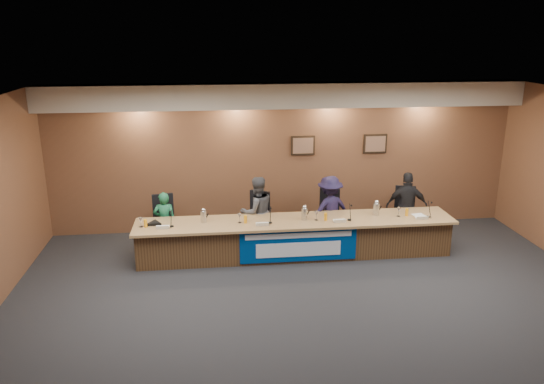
{
  "coord_description": "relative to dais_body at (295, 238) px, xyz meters",
  "views": [
    {
      "loc": [
        -1.54,
        -7.06,
        4.23
      ],
      "look_at": [
        -0.43,
        2.57,
        1.26
      ],
      "focal_mm": 35.0,
      "sensor_mm": 36.0,
      "label": 1
    }
  ],
  "objects": [
    {
      "name": "floor",
      "position": [
        0.0,
        -2.4,
        -0.35
      ],
      "size": [
        10.0,
        10.0,
        0.0
      ],
      "primitive_type": "plane",
      "color": "black",
      "rests_on": "ground"
    },
    {
      "name": "ceiling",
      "position": [
        0.0,
        -2.4,
        2.85
      ],
      "size": [
        10.0,
        8.0,
        0.04
      ],
      "primitive_type": "cube",
      "color": "silver",
      "rests_on": "wall_back"
    },
    {
      "name": "wall_back",
      "position": [
        0.0,
        1.6,
        1.25
      ],
      "size": [
        10.0,
        0.04,
        3.2
      ],
      "primitive_type": "cube",
      "color": "brown",
      "rests_on": "floor"
    },
    {
      "name": "soffit",
      "position": [
        0.0,
        1.35,
        2.6
      ],
      "size": [
        10.0,
        0.5,
        0.5
      ],
      "primitive_type": "cube",
      "color": "beige",
      "rests_on": "wall_back"
    },
    {
      "name": "dais_body",
      "position": [
        0.0,
        0.0,
        0.0
      ],
      "size": [
        6.0,
        0.8,
        0.7
      ],
      "primitive_type": "cube",
      "color": "#4C311B",
      "rests_on": "floor"
    },
    {
      "name": "dais_top",
      "position": [
        0.0,
        -0.05,
        0.38
      ],
      "size": [
        6.1,
        0.95,
        0.05
      ],
      "primitive_type": "cube",
      "color": "#987246",
      "rests_on": "dais_body"
    },
    {
      "name": "banner",
      "position": [
        0.0,
        -0.41,
        0.03
      ],
      "size": [
        2.2,
        0.02,
        0.65
      ],
      "primitive_type": "cube",
      "color": "navy",
      "rests_on": "dais_body"
    },
    {
      "name": "banner_text_upper",
      "position": [
        0.0,
        -0.43,
        0.23
      ],
      "size": [
        2.0,
        0.01,
        0.1
      ],
      "primitive_type": "cube",
      "color": "silver",
      "rests_on": "banner"
    },
    {
      "name": "banner_text_lower",
      "position": [
        0.0,
        -0.43,
        -0.05
      ],
      "size": [
        1.6,
        0.01,
        0.28
      ],
      "primitive_type": "cube",
      "color": "silver",
      "rests_on": "banner"
    },
    {
      "name": "wall_photo_left",
      "position": [
        0.4,
        1.57,
        1.5
      ],
      "size": [
        0.52,
        0.04,
        0.42
      ],
      "primitive_type": "cube",
      "color": "black",
      "rests_on": "wall_back"
    },
    {
      "name": "wall_photo_right",
      "position": [
        2.0,
        1.57,
        1.5
      ],
      "size": [
        0.52,
        0.04,
        0.42
      ],
      "primitive_type": "cube",
      "color": "black",
      "rests_on": "wall_back"
    },
    {
      "name": "panelist_a",
      "position": [
        -2.52,
        0.57,
        0.25
      ],
      "size": [
        0.44,
        0.29,
        1.2
      ],
      "primitive_type": "imported",
      "rotation": [
        0.0,
        0.0,
        3.14
      ],
      "color": "#1B613D",
      "rests_on": "floor"
    },
    {
      "name": "panelist_b",
      "position": [
        -0.69,
        0.57,
        0.38
      ],
      "size": [
        0.84,
        0.75,
        1.46
      ],
      "primitive_type": "imported",
      "rotation": [
        0.0,
        0.0,
        3.46
      ],
      "color": "#444449",
      "rests_on": "floor"
    },
    {
      "name": "panelist_c",
      "position": [
        0.8,
        0.57,
        0.36
      ],
      "size": [
        1.03,
        0.78,
        1.42
      ],
      "primitive_type": "imported",
      "rotation": [
        0.0,
        0.0,
        3.45
      ],
      "color": "#1A1431",
      "rests_on": "floor"
    },
    {
      "name": "panelist_d",
      "position": [
        2.43,
        0.57,
        0.38
      ],
      "size": [
        0.9,
        0.51,
        1.45
      ],
      "primitive_type": "imported",
      "rotation": [
        0.0,
        0.0,
        2.95
      ],
      "color": "black",
      "rests_on": "floor"
    },
    {
      "name": "office_chair_a",
      "position": [
        -2.52,
        0.67,
        0.13
      ],
      "size": [
        0.57,
        0.57,
        0.08
      ],
      "primitive_type": "cube",
      "rotation": [
        0.0,
        0.0,
        0.21
      ],
      "color": "black",
      "rests_on": "floor"
    },
    {
      "name": "office_chair_b",
      "position": [
        -0.69,
        0.67,
        0.13
      ],
      "size": [
        0.63,
        0.63,
        0.08
      ],
      "primitive_type": "cube",
      "rotation": [
        0.0,
        0.0,
        -0.41
      ],
      "color": "black",
      "rests_on": "floor"
    },
    {
      "name": "office_chair_c",
      "position": [
        0.8,
        0.67,
        0.13
      ],
      "size": [
        0.6,
        0.6,
        0.08
      ],
      "primitive_type": "cube",
      "rotation": [
        0.0,
        0.0,
        -0.31
      ],
      "color": "black",
      "rests_on": "floor"
    },
    {
      "name": "office_chair_d",
      "position": [
        2.43,
        0.67,
        0.13
      ],
      "size": [
        0.6,
        0.6,
        0.08
      ],
      "primitive_type": "cube",
      "rotation": [
        0.0,
        0.0,
        -0.31
      ],
      "color": "black",
      "rests_on": "floor"
    },
    {
      "name": "nameplate_a",
      "position": [
        -2.49,
        -0.27,
        0.45
      ],
      "size": [
        0.24,
        0.08,
        0.1
      ],
      "primitive_type": "cube",
      "rotation": [
        0.31,
        0.0,
        0.0
      ],
      "color": "white",
      "rests_on": "dais_top"
    },
    {
      "name": "microphone_a",
      "position": [
        -2.33,
        -0.14,
        0.41
      ],
      "size": [
        0.07,
        0.07,
        0.02
      ],
      "primitive_type": "cylinder",
      "color": "black",
      "rests_on": "dais_top"
    },
    {
      "name": "juice_glass_a",
      "position": [
        -2.81,
        -0.12,
        0.47
      ],
      "size": [
        0.06,
        0.06,
        0.15
      ],
      "primitive_type": "cylinder",
      "color": "orange",
      "rests_on": "dais_top"
    },
    {
      "name": "water_glass_a",
      "position": [
        -2.89,
        -0.09,
        0.49
      ],
      "size": [
        0.08,
        0.08,
        0.18
      ],
      "primitive_type": "cylinder",
      "color": "silver",
      "rests_on": "dais_top"
    },
    {
      "name": "nameplate_b",
      "position": [
        -0.66,
        -0.32,
        0.45
      ],
      "size": [
        0.24,
        0.08,
        0.1
      ],
      "primitive_type": "cube",
      "rotation": [
        0.31,
        0.0,
        0.0
      ],
      "color": "white",
      "rests_on": "dais_top"
    },
    {
      "name": "microphone_b",
      "position": [
        -0.5,
        -0.17,
        0.41
      ],
      "size": [
        0.07,
        0.07,
        0.02
      ],
      "primitive_type": "cylinder",
      "color": "black",
      "rests_on": "dais_top"
    },
    {
      "name": "juice_glass_b",
      "position": [
        -0.97,
        -0.11,
        0.47
      ],
      "size": [
        0.06,
        0.06,
        0.15
      ],
      "primitive_type": "cylinder",
      "color": "orange",
      "rests_on": "dais_top"
    },
    {
      "name": "water_glass_b",
      "position": [
        -1.07,
        -0.08,
        0.49
      ],
      "size": [
        0.08,
        0.08,
        0.18
      ],
      "primitive_type": "cylinder",
      "color": "silver",
      "rests_on": "dais_top"
    },
    {
      "name": "nameplate_c",
      "position": [
        0.81,
        -0.3,
        0.45
      ],
      "size": [
        0.24,
        0.08,
        0.1
      ],
      "primitive_type": "cube",
      "rotation": [
        0.31,
        0.0,
        0.0
      ],
      "color": "white",
      "rests_on": "dais_top"
    },
    {
      "name": "microphone_c",
      "position": [
        1.02,
        -0.18,
        0.41
      ],
      "size": [
        0.07,
        0.07,
        0.02
      ],
      "primitive_type": "cylinder",
      "color": "black",
      "rests_on": "dais_top"
    },
    {
      "name": "juice_glass_c",
      "position": [
        0.56,
        -0.14,
        0.47
      ],
      "size": [
        0.06,
        0.06,
        0.15
      ],
      "primitive_type": "cylinder",
      "color": "orange",
      "rests_on": "dais_top"
    },
    {
      "name": "water_glass_c",
      "position": [
        0.39,
        -0.11,
        0.49
      ],
      "size": [
        0.08,
        0.08,
        0.18
      ],
      "primitive_type": "cylinder",
      "color": "silver",
      "rests_on": "dais_top"
    },
    {
      "name": "nameplate_d",
      "position": [
        2.41,
        -0.32,
        0.45
      ],
      "size": [
        0.24,
        0.08,
        0.1
      ],
      "primitive_type": "cube",
      "rotation": [
        0.31,
        0.0,
        0.0
      ],
      "color": "white",
      "rests_on": "dais_top"
    },
    {
      "name": "microphone_d",
      "position": [
        2.58,
        -0.19,
        0.41
      ],
      "size": [
        0.07,
        0.07,
        0.02
      ],
      "primitive_type": "cylinder",
      "color": "black",
      "rests_on": "dais_top"
    },
    {
      "name": "juice_glass_d",
      "position": [
        2.19,
        -0.06,
        0.47
      ],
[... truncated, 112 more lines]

